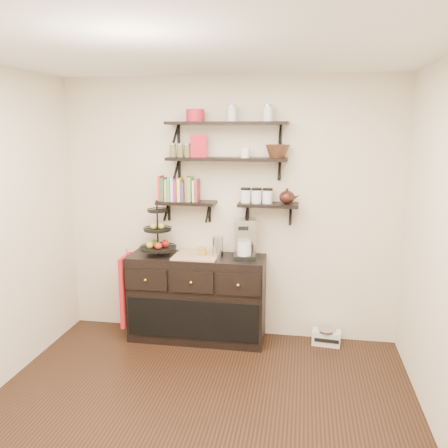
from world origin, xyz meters
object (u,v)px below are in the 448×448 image
radio (326,337)px  fruit_stand (158,237)px  sideboard (197,298)px  coffee_maker (245,239)px

radio → fruit_stand: bearing=-171.8°
sideboard → coffee_maker: coffee_maker is taller
sideboard → radio: bearing=3.0°
sideboard → radio: sideboard is taller
radio → coffee_maker: bearing=-171.1°
coffee_maker → radio: size_ratio=1.37×
fruit_stand → radio: (1.74, 0.07, -1.00)m
fruit_stand → coffee_maker: size_ratio=1.34×
fruit_stand → radio: 2.01m
fruit_stand → coffee_maker: bearing=1.5°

